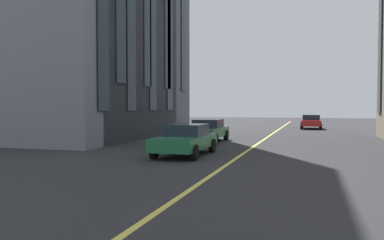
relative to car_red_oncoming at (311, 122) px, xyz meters
name	(u,v)px	position (x,y,z in m)	size (l,w,h in m)	color
lane_centre_line	(247,151)	(-20.97, 2.92, -0.70)	(80.00, 0.16, 0.01)	#D8C64C
car_red_oncoming	(311,122)	(0.00, 0.00, 0.00)	(4.40, 1.95, 1.37)	#B21E1E
car_green_far	(207,130)	(-16.63, 6.05, 0.00)	(4.40, 1.95, 1.37)	#1E6038
car_green_near	(186,139)	(-23.29, 5.26, 0.00)	(4.40, 1.95, 1.37)	#1E6038
building_left_far	(65,39)	(-16.64, 16.15, 6.12)	(13.12, 11.59, 13.64)	slate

